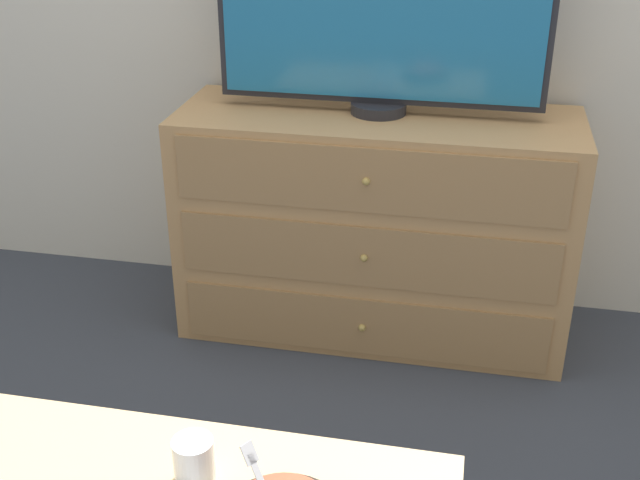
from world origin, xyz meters
TOP-DOWN VIEW (x-y plane):
  - ground_plane at (0.00, 0.00)m, footprint 12.00×12.00m
  - dresser at (-0.10, -0.26)m, footprint 1.29×0.48m
  - drink_cup at (-0.24, -1.63)m, footprint 0.08×0.08m

SIDE VIEW (x-z plane):
  - ground_plane at x=0.00m, z-range 0.00..0.00m
  - dresser at x=-0.10m, z-range 0.00..0.77m
  - drink_cup at x=-0.24m, z-range 0.49..0.58m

